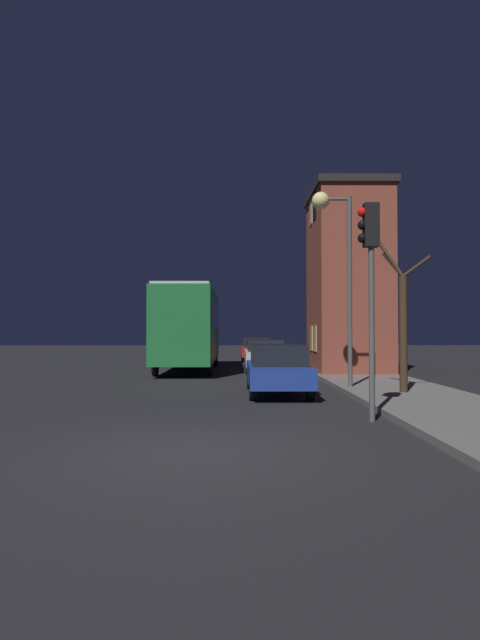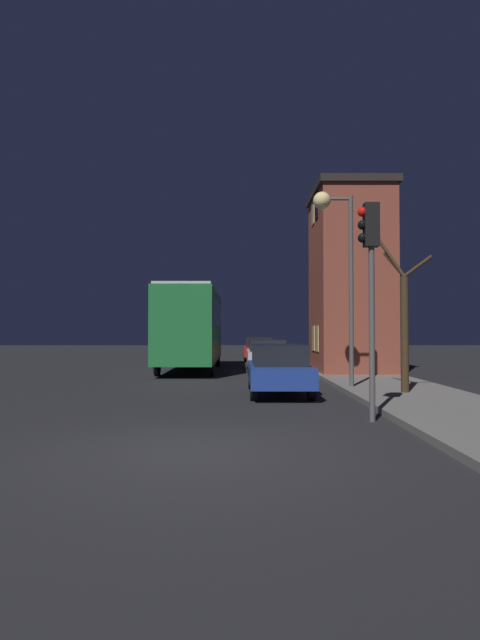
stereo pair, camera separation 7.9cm
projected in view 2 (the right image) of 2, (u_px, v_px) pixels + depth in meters
ground_plane at (190, 451)px, 7.65m from camera, size 120.00×120.00×0.00m
brick_building at (348, 279)px, 21.84m from camera, size 3.27×4.47×7.97m
streetlamp at (332, 237)px, 15.54m from camera, size 1.25×0.55×6.07m
traffic_light at (368, 265)px, 10.25m from camera, size 0.43×0.24×4.49m
bare_tree at (402, 321)px, 14.03m from camera, size 1.53×0.89×4.66m
bus at (190, 323)px, 23.64m from camera, size 2.47×9.07×3.81m
car_near_lane at (277, 368)px, 14.61m from camera, size 1.72×4.17×1.46m
car_mid_lane at (265, 355)px, 22.89m from camera, size 1.78×4.42×1.47m
car_far_lane at (257, 349)px, 31.58m from camera, size 1.82×4.36×1.47m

